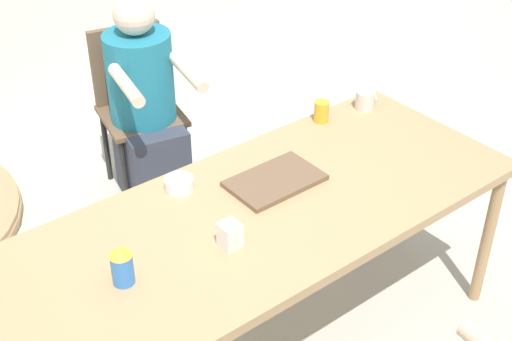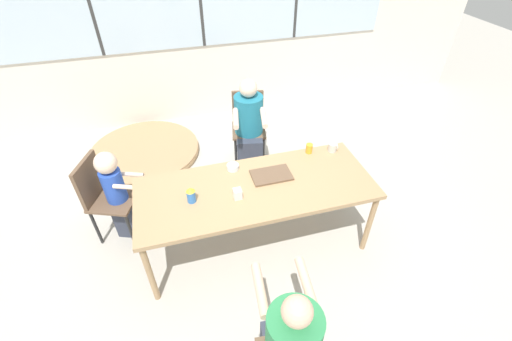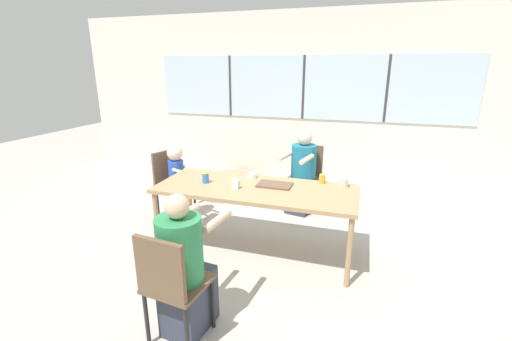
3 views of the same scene
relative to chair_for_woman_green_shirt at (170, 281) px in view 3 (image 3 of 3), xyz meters
name	(u,v)px [view 3 (image 3 of 3)]	position (x,y,z in m)	size (l,w,h in m)	color
ground_plane	(256,250)	(0.16, 1.43, -0.53)	(16.00, 16.00, 0.00)	#B2ADA3
wall_back_with_windows	(303,98)	(0.16, 4.07, 0.88)	(8.40, 0.08, 2.80)	silver
dining_table	(256,192)	(0.16, 1.43, 0.15)	(2.06, 0.82, 0.73)	tan
chair_for_woman_green_shirt	(170,281)	(0.00, 0.00, 0.00)	(0.44, 0.44, 0.88)	brown
chair_for_man_blue_shirt	(307,170)	(0.46, 2.85, 0.00)	(0.47, 0.47, 0.88)	brown
chair_for_toddler	(170,178)	(-1.18, 1.96, 0.00)	(0.52, 0.52, 0.88)	brown
person_woman_green_shirt	(185,272)	(0.02, 0.17, -0.03)	(0.39, 0.63, 1.11)	#333847
person_man_blue_shirt	(302,176)	(0.42, 2.68, -0.03)	(0.45, 0.67, 1.12)	#333847
person_toddler	(178,183)	(-1.04, 1.91, -0.04)	(0.39, 0.31, 0.99)	#333847
food_tray_dark	(275,185)	(0.33, 1.53, 0.21)	(0.36, 0.22, 0.02)	brown
coffee_mug	(344,182)	(1.03, 1.74, 0.25)	(0.09, 0.09, 0.09)	beige
sippy_cup	(205,176)	(-0.40, 1.40, 0.28)	(0.07, 0.07, 0.15)	blue
juice_glass	(322,179)	(0.79, 1.78, 0.25)	(0.07, 0.07, 0.09)	gold
milk_carton_small	(236,184)	(-0.02, 1.34, 0.25)	(0.07, 0.07, 0.09)	silver
bowl_white_shallow	(252,175)	(0.02, 1.72, 0.23)	(0.11, 0.11, 0.05)	silver
folded_table_stack	(230,185)	(-0.86, 3.24, -0.49)	(1.42, 1.42, 0.09)	tan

